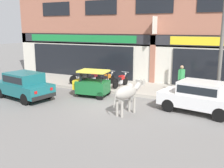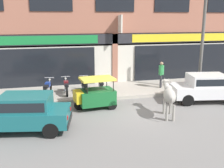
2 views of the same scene
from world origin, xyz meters
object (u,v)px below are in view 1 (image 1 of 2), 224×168
(motorcycle_0, at_px, (80,77))
(motorcycle_1, at_px, (93,78))
(motorcycle_2, at_px, (106,79))
(car_1, at_px, (199,95))
(car_0, at_px, (24,84))
(utility_pole, at_px, (221,51))
(motorcycle_3, at_px, (121,81))
(cow, at_px, (127,92))
(pedestrian, at_px, (181,76))
(auto_rickshaw, at_px, (92,85))

(motorcycle_0, relative_size, motorcycle_1, 0.98)
(motorcycle_2, bearing_deg, car_1, -23.29)
(car_0, relative_size, utility_pole, 0.74)
(motorcycle_3, distance_m, utility_pole, 6.27)
(cow, height_order, motorcycle_1, cow)
(motorcycle_1, bearing_deg, car_0, -113.97)
(car_1, relative_size, motorcycle_2, 2.10)
(cow, xyz_separation_m, motorcycle_1, (-4.21, 4.28, -0.44))
(cow, distance_m, pedestrian, 4.53)
(car_0, distance_m, car_1, 9.20)
(motorcycle_0, distance_m, motorcycle_1, 1.04)
(auto_rickshaw, height_order, motorcycle_3, auto_rickshaw)
(car_0, bearing_deg, motorcycle_1, 66.03)
(cow, bearing_deg, motorcycle_0, 141.09)
(pedestrian, bearing_deg, motorcycle_3, -179.94)
(cow, xyz_separation_m, motorcycle_2, (-3.23, 4.27, -0.44))
(car_0, height_order, motorcycle_2, car_0)
(auto_rickshaw, xyz_separation_m, pedestrian, (4.54, 2.30, 0.50))
(motorcycle_0, xyz_separation_m, motorcycle_3, (3.03, 0.02, 0.00))
(motorcycle_2, distance_m, motorcycle_3, 1.01)
(car_0, distance_m, utility_pole, 10.44)
(utility_pole, bearing_deg, auto_rickshaw, -168.60)
(motorcycle_2, bearing_deg, motorcycle_0, -179.16)
(car_1, bearing_deg, auto_rickshaw, 176.82)
(car_1, xyz_separation_m, motorcycle_0, (-8.16, 2.61, -0.25))
(car_0, relative_size, motorcycle_0, 2.14)
(motorcycle_1, bearing_deg, pedestrian, -0.22)
(motorcycle_2, xyz_separation_m, motorcycle_3, (1.01, -0.01, 0.00))
(car_0, relative_size, auto_rickshaw, 1.86)
(cow, xyz_separation_m, auto_rickshaw, (-2.99, 1.95, -0.35))
(car_1, height_order, utility_pole, utility_pole)
(pedestrian, height_order, utility_pole, utility_pole)
(motorcycle_0, height_order, motorcycle_1, same)
(motorcycle_3, bearing_deg, utility_pole, -9.59)
(utility_pole, bearing_deg, car_1, -111.74)
(auto_rickshaw, bearing_deg, cow, -33.13)
(car_0, height_order, motorcycle_0, car_0)
(motorcycle_1, xyz_separation_m, motorcycle_2, (0.98, -0.01, 0.00))
(motorcycle_2, relative_size, motorcycle_3, 1.00)
(motorcycle_0, distance_m, motorcycle_3, 3.03)
(motorcycle_0, xyz_separation_m, pedestrian, (6.79, 0.02, 0.60))
(car_1, distance_m, motorcycle_0, 8.57)
(motorcycle_3, bearing_deg, motorcycle_0, -179.68)
(cow, relative_size, car_0, 0.55)
(motorcycle_2, xyz_separation_m, pedestrian, (4.77, -0.01, 0.60))
(car_0, height_order, motorcycle_3, car_0)
(motorcycle_3, relative_size, pedestrian, 1.13)
(car_1, distance_m, motorcycle_1, 7.60)
(car_0, xyz_separation_m, motorcycle_3, (3.92, 4.31, -0.25))
(auto_rickshaw, distance_m, pedestrian, 5.12)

